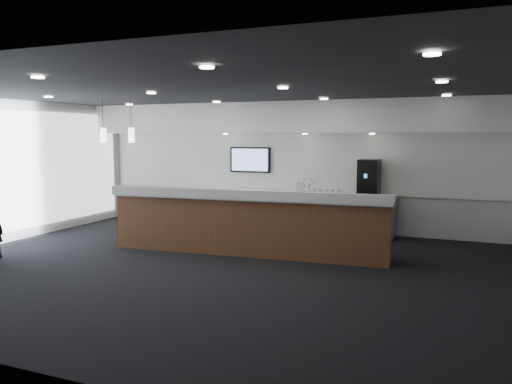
% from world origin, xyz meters
% --- Properties ---
extents(ground, '(10.00, 10.00, 0.00)m').
position_xyz_m(ground, '(0.00, 0.00, 0.00)').
color(ground, black).
rests_on(ground, ground).
extents(ceiling, '(10.00, 8.00, 0.02)m').
position_xyz_m(ceiling, '(0.00, 0.00, 3.00)').
color(ceiling, black).
rests_on(ceiling, back_wall).
extents(back_wall, '(10.00, 0.02, 3.00)m').
position_xyz_m(back_wall, '(0.00, 4.00, 1.50)').
color(back_wall, silver).
rests_on(back_wall, ground).
extents(soffit_bulkhead, '(10.00, 0.90, 0.70)m').
position_xyz_m(soffit_bulkhead, '(0.00, 3.55, 2.65)').
color(soffit_bulkhead, white).
rests_on(soffit_bulkhead, back_wall).
extents(alcove_panel, '(9.80, 0.06, 1.40)m').
position_xyz_m(alcove_panel, '(0.00, 3.97, 1.60)').
color(alcove_panel, white).
rests_on(alcove_panel, back_wall).
extents(back_credenza, '(5.06, 0.66, 0.95)m').
position_xyz_m(back_credenza, '(-0.00, 3.64, 0.48)').
color(back_credenza, '#909398').
rests_on(back_credenza, ground).
extents(wall_tv, '(1.05, 0.08, 0.62)m').
position_xyz_m(wall_tv, '(-1.00, 3.91, 1.65)').
color(wall_tv, black).
rests_on(wall_tv, back_wall).
extents(pendant_left, '(0.12, 0.12, 0.30)m').
position_xyz_m(pendant_left, '(-2.40, 0.80, 2.25)').
color(pendant_left, '#FFF3C6').
rests_on(pendant_left, ceiling).
extents(pendant_right, '(0.12, 0.12, 0.30)m').
position_xyz_m(pendant_right, '(-3.10, 0.80, 2.25)').
color(pendant_right, '#FFF3C6').
rests_on(pendant_right, ceiling).
extents(ceiling_can_lights, '(7.00, 5.00, 0.02)m').
position_xyz_m(ceiling_can_lights, '(0.00, 0.00, 2.97)').
color(ceiling_can_lights, white).
rests_on(ceiling_can_lights, ceiling).
extents(service_counter, '(5.42, 1.28, 1.49)m').
position_xyz_m(service_counter, '(0.09, 1.24, 0.57)').
color(service_counter, brown).
rests_on(service_counter, ground).
extents(coffee_machine, '(0.45, 0.58, 0.77)m').
position_xyz_m(coffee_machine, '(1.94, 3.68, 1.33)').
color(coffee_machine, black).
rests_on(coffee_machine, back_credenza).
extents(info_sign_left, '(0.17, 0.03, 0.23)m').
position_xyz_m(info_sign_left, '(0.40, 3.51, 1.07)').
color(info_sign_left, silver).
rests_on(info_sign_left, back_credenza).
extents(info_sign_right, '(0.16, 0.02, 0.22)m').
position_xyz_m(info_sign_right, '(0.43, 3.52, 1.06)').
color(info_sign_right, silver).
rests_on(info_sign_right, back_credenza).
extents(cup_0, '(0.11, 0.11, 0.10)m').
position_xyz_m(cup_0, '(1.28, 3.54, 1.00)').
color(cup_0, white).
rests_on(cup_0, back_credenza).
extents(cup_1, '(0.15, 0.15, 0.10)m').
position_xyz_m(cup_1, '(1.14, 3.54, 1.00)').
color(cup_1, white).
rests_on(cup_1, back_credenza).
extents(cup_2, '(0.14, 0.14, 0.10)m').
position_xyz_m(cup_2, '(1.00, 3.54, 1.00)').
color(cup_2, white).
rests_on(cup_2, back_credenza).
extents(cup_3, '(0.14, 0.14, 0.10)m').
position_xyz_m(cup_3, '(0.86, 3.54, 1.00)').
color(cup_3, white).
rests_on(cup_3, back_credenza).
extents(cup_4, '(0.15, 0.15, 0.10)m').
position_xyz_m(cup_4, '(0.72, 3.54, 1.00)').
color(cup_4, white).
rests_on(cup_4, back_credenza).
extents(cup_5, '(0.12, 0.12, 0.10)m').
position_xyz_m(cup_5, '(0.58, 3.54, 1.00)').
color(cup_5, white).
rests_on(cup_5, back_credenza).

